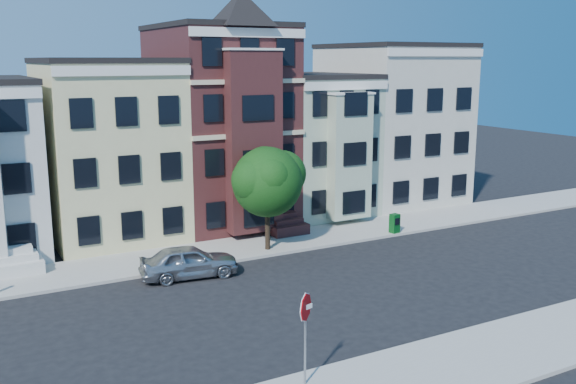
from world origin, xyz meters
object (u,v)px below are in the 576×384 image
newspaper_box (395,223)px  stop_sign (305,333)px  street_tree (267,187)px  parked_car (189,261)px

newspaper_box → stop_sign: 19.00m
street_tree → newspaper_box: (8.10, -0.62, -2.88)m
street_tree → newspaper_box: size_ratio=6.11×
newspaper_box → street_tree: bearing=167.9°
parked_car → stop_sign: size_ratio=1.35×
parked_car → newspaper_box: 13.33m
street_tree → stop_sign: (-5.65, -13.68, -1.72)m
street_tree → stop_sign: size_ratio=2.00×
parked_car → stop_sign: bearing=-175.0°
parked_car → stop_sign: 11.84m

